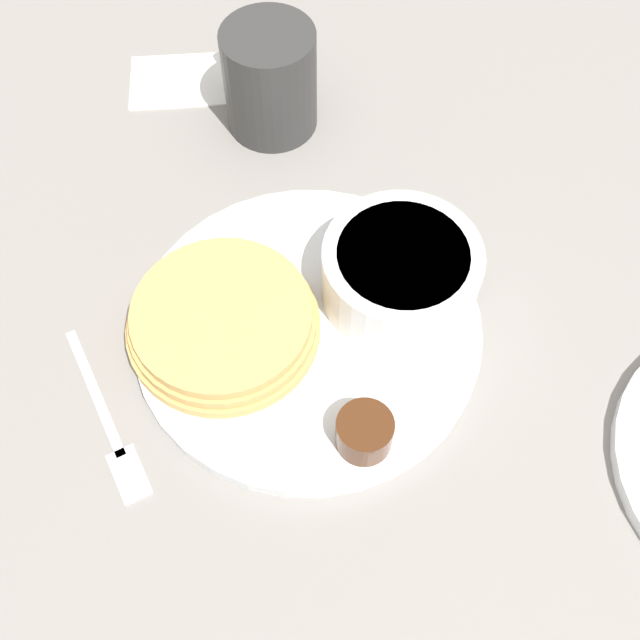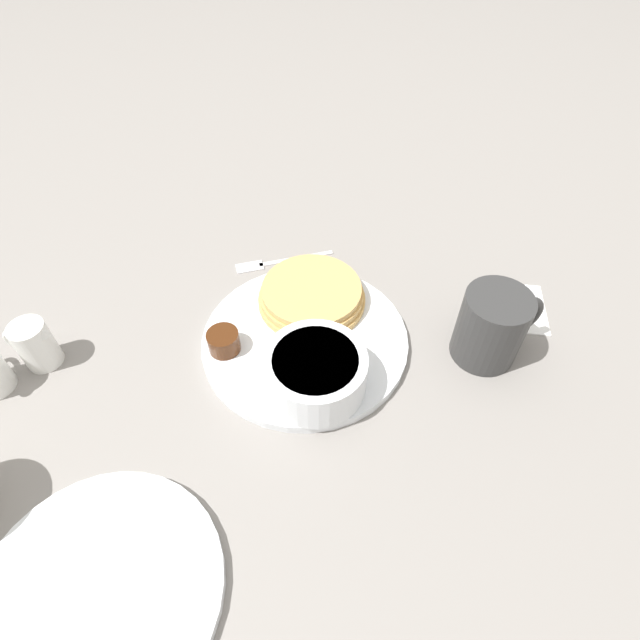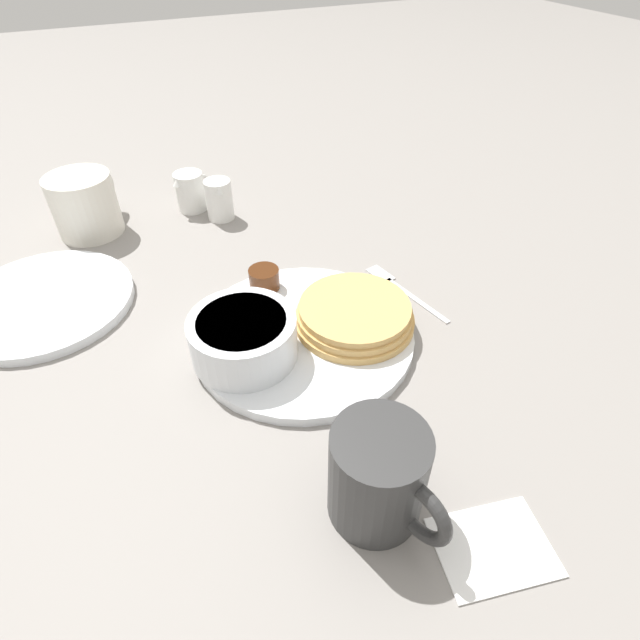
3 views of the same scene
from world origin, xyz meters
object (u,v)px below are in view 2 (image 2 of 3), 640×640
Objects in this scene: bowl at (315,371)px; creamer_pitcher_near at (35,344)px; plate at (305,340)px; coffee_mug at (492,326)px; fork at (273,262)px.

creamer_pitcher_near is (0.07, 0.33, -0.01)m from bowl.
plate is 3.95× the size of creamer_pitcher_near.
coffee_mug is at bearing -92.24° from creamer_pitcher_near.
plate is 0.08m from bowl.
plate is at bearing -165.43° from fork.
bowl is (-0.07, -0.01, 0.03)m from plate.
bowl is at bearing -173.19° from plate.
coffee_mug is (-0.03, -0.22, 0.04)m from plate.
bowl is 0.33m from creamer_pitcher_near.
plate is at bearing -88.77° from creamer_pitcher_near.
coffee_mug is 1.69× the size of creamer_pitcher_near.
fork is (0.16, -0.28, -0.03)m from creamer_pitcher_near.
coffee_mug reaches higher than plate.
plate is 0.23m from coffee_mug.
bowl is at bearing -101.41° from creamer_pitcher_near.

